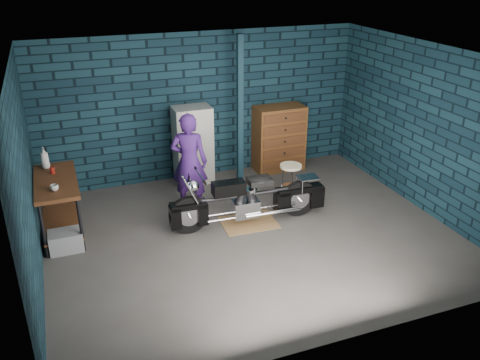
% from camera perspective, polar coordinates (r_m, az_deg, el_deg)
% --- Properties ---
extents(ground, '(6.00, 6.00, 0.00)m').
position_cam_1_polar(ground, '(7.81, 1.25, -6.17)').
color(ground, '#4A4845').
rests_on(ground, ground).
extents(room_walls, '(6.02, 5.01, 2.71)m').
position_cam_1_polar(room_walls, '(7.54, -0.19, 8.45)').
color(room_walls, black).
rests_on(room_walls, ground).
extents(support_post, '(0.10, 0.10, 2.70)m').
position_cam_1_polar(support_post, '(9.13, -0.00, 7.69)').
color(support_post, '#102935').
rests_on(support_post, ground).
extents(workbench, '(0.60, 1.40, 0.91)m').
position_cam_1_polar(workbench, '(8.09, -19.58, -2.90)').
color(workbench, brown).
rests_on(workbench, ground).
extents(drip_mat, '(0.89, 0.68, 0.01)m').
position_cam_1_polar(drip_mat, '(8.14, 0.99, -4.79)').
color(drip_mat, brown).
rests_on(drip_mat, ground).
extents(motorcycle, '(2.18, 0.68, 0.95)m').
position_cam_1_polar(motorcycle, '(7.92, 1.01, -1.81)').
color(motorcycle, black).
rests_on(motorcycle, ground).
extents(person, '(0.71, 0.61, 1.65)m').
position_cam_1_polar(person, '(8.32, -5.72, 2.03)').
color(person, '#411E71').
rests_on(person, ground).
extents(storage_bin, '(0.47, 0.34, 0.29)m').
position_cam_1_polar(storage_bin, '(7.79, -18.95, -6.49)').
color(storage_bin, gray).
rests_on(storage_bin, ground).
extents(locker, '(0.67, 0.48, 1.44)m').
position_cam_1_polar(locker, '(9.35, -5.29, 3.91)').
color(locker, beige).
rests_on(locker, ground).
extents(tool_chest, '(0.95, 0.53, 1.27)m').
position_cam_1_polar(tool_chest, '(9.94, 4.40, 4.69)').
color(tool_chest, brown).
rests_on(tool_chest, ground).
extents(shop_stool, '(0.48, 0.48, 0.67)m').
position_cam_1_polar(shop_stool, '(8.73, 5.65, -0.34)').
color(shop_stool, beige).
rests_on(shop_stool, ground).
extents(cup_a, '(0.11, 0.11, 0.09)m').
position_cam_1_polar(cup_a, '(7.53, -20.11, -0.82)').
color(cup_a, beige).
rests_on(cup_a, workbench).
extents(mug_red, '(0.07, 0.07, 0.10)m').
position_cam_1_polar(mug_red, '(8.13, -20.32, 1.03)').
color(mug_red, maroon).
rests_on(mug_red, workbench).
extents(bottle, '(0.15, 0.15, 0.33)m').
position_cam_1_polar(bottle, '(8.33, -21.10, 2.36)').
color(bottle, gray).
rests_on(bottle, workbench).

